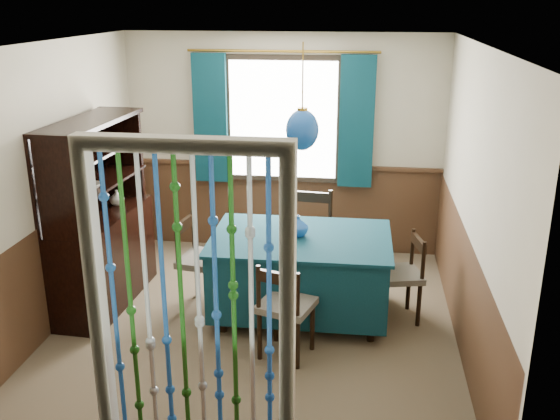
# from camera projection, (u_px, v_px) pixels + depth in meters

# --- Properties ---
(floor) EXTENTS (4.00, 4.00, 0.00)m
(floor) POSITION_uv_depth(u_px,v_px,m) (255.00, 329.00, 5.64)
(floor) COLOR brown
(floor) RESTS_ON ground
(ceiling) EXTENTS (4.00, 4.00, 0.00)m
(ceiling) POSITION_uv_depth(u_px,v_px,m) (250.00, 44.00, 4.84)
(ceiling) COLOR silver
(ceiling) RESTS_ON ground
(wall_back) EXTENTS (3.60, 0.00, 3.60)m
(wall_back) POSITION_uv_depth(u_px,v_px,m) (284.00, 145.00, 7.11)
(wall_back) COLOR #BFB59C
(wall_back) RESTS_ON ground
(wall_front) EXTENTS (3.60, 0.00, 3.60)m
(wall_front) POSITION_uv_depth(u_px,v_px,m) (187.00, 308.00, 3.36)
(wall_front) COLOR #BFB59C
(wall_front) RESTS_ON ground
(wall_left) EXTENTS (0.00, 4.00, 4.00)m
(wall_left) POSITION_uv_depth(u_px,v_px,m) (51.00, 189.00, 5.47)
(wall_left) COLOR #BFB59C
(wall_left) RESTS_ON ground
(wall_right) EXTENTS (0.00, 4.00, 4.00)m
(wall_right) POSITION_uv_depth(u_px,v_px,m) (473.00, 207.00, 5.01)
(wall_right) COLOR #BFB59C
(wall_right) RESTS_ON ground
(wainscot_back) EXTENTS (3.60, 0.00, 3.60)m
(wainscot_back) POSITION_uv_depth(u_px,v_px,m) (283.00, 208.00, 7.34)
(wainscot_back) COLOR #432A19
(wainscot_back) RESTS_ON ground
(wainscot_left) EXTENTS (0.00, 4.00, 4.00)m
(wainscot_left) POSITION_uv_depth(u_px,v_px,m) (62.00, 267.00, 5.71)
(wainscot_left) COLOR #432A19
(wainscot_left) RESTS_ON ground
(wainscot_right) EXTENTS (0.00, 4.00, 4.00)m
(wainscot_right) POSITION_uv_depth(u_px,v_px,m) (462.00, 291.00, 5.25)
(wainscot_right) COLOR #432A19
(wainscot_right) RESTS_ON ground
(window) EXTENTS (1.32, 0.12, 1.42)m
(window) POSITION_uv_depth(u_px,v_px,m) (283.00, 120.00, 6.97)
(window) COLOR black
(window) RESTS_ON wall_back
(doorway) EXTENTS (1.16, 0.12, 2.18)m
(doorway) POSITION_uv_depth(u_px,v_px,m) (192.00, 335.00, 3.48)
(doorway) COLOR silver
(doorway) RESTS_ON ground
(dining_table) EXTENTS (1.65, 1.15, 0.79)m
(dining_table) POSITION_uv_depth(u_px,v_px,m) (300.00, 270.00, 5.76)
(dining_table) COLOR #0B2F3B
(dining_table) RESTS_ON floor
(chair_near) EXTENTS (0.52, 0.50, 0.85)m
(chair_near) POSITION_uv_depth(u_px,v_px,m) (285.00, 307.00, 5.08)
(chair_near) COLOR black
(chair_near) RESTS_ON floor
(chair_far) EXTENTS (0.51, 0.50, 0.96)m
(chair_far) POSITION_uv_depth(u_px,v_px,m) (308.00, 235.00, 6.46)
(chair_far) COLOR black
(chair_far) RESTS_ON floor
(chair_left) EXTENTS (0.49, 0.51, 0.91)m
(chair_left) POSITION_uv_depth(u_px,v_px,m) (202.00, 260.00, 5.91)
(chair_left) COLOR black
(chair_left) RESTS_ON floor
(chair_right) EXTENTS (0.47, 0.48, 0.82)m
(chair_right) POSITION_uv_depth(u_px,v_px,m) (402.00, 275.00, 5.70)
(chair_right) COLOR black
(chair_right) RESTS_ON floor
(sideboard) EXTENTS (0.55, 1.41, 1.81)m
(sideboard) POSITION_uv_depth(u_px,v_px,m) (101.00, 243.00, 5.96)
(sideboard) COLOR black
(sideboard) RESTS_ON floor
(pendant_lamp) EXTENTS (0.28, 0.28, 0.91)m
(pendant_lamp) POSITION_uv_depth(u_px,v_px,m) (302.00, 130.00, 5.34)
(pendant_lamp) COLOR olive
(pendant_lamp) RESTS_ON ceiling
(vase_table) EXTENTS (0.21, 0.21, 0.18)m
(vase_table) POSITION_uv_depth(u_px,v_px,m) (298.00, 227.00, 5.65)
(vase_table) COLOR navy
(vase_table) RESTS_ON dining_table
(bowl_shelf) EXTENTS (0.25, 0.25, 0.05)m
(bowl_shelf) POSITION_uv_depth(u_px,v_px,m) (91.00, 186.00, 5.53)
(bowl_shelf) COLOR beige
(bowl_shelf) RESTS_ON sideboard
(vase_sideboard) EXTENTS (0.21, 0.21, 0.17)m
(vase_sideboard) POSITION_uv_depth(u_px,v_px,m) (117.00, 197.00, 6.13)
(vase_sideboard) COLOR beige
(vase_sideboard) RESTS_ON sideboard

